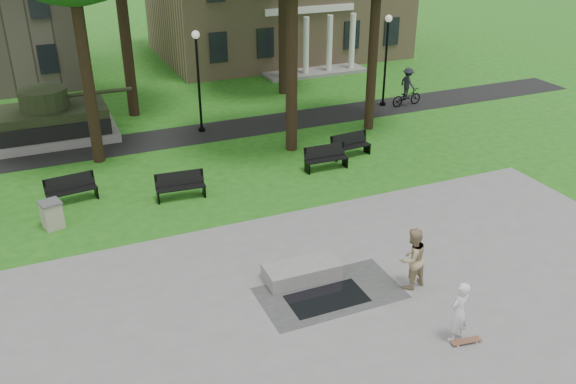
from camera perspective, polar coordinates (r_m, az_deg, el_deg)
name	(u,v)px	position (r m, az deg, el deg)	size (l,w,h in m)	color
ground	(298,261)	(18.82, 0.96, -6.46)	(120.00, 120.00, 0.00)	#1E5814
plaza	(384,364)	(15.32, 8.96, -15.59)	(22.00, 16.00, 0.02)	gray
footpath	(193,134)	(29.07, -8.84, 5.34)	(44.00, 2.60, 0.01)	black
lamp_mid	(198,73)	(28.63, -8.41, 10.91)	(0.36, 0.36, 4.73)	black
lamp_right	(386,53)	(32.58, 9.17, 12.69)	(0.36, 0.36, 4.73)	black
tank_monument	(42,122)	(29.92, -22.05, 6.05)	(7.45, 3.40, 2.40)	gray
puddle	(327,298)	(17.21, 3.67, -9.91)	(2.20, 1.20, 0.00)	black
concrete_block	(302,271)	(17.91, 1.31, -7.40)	(2.20, 1.00, 0.45)	gray
skateboard	(466,342)	(16.30, 16.30, -13.30)	(0.78, 0.20, 0.07)	brown
skateboarder	(459,312)	(15.87, 15.69, -10.73)	(0.61, 0.40, 1.68)	silver
friend_watching	(412,258)	(17.51, 11.53, -6.11)	(0.90, 0.70, 1.86)	tan
cyclist	(407,90)	(33.26, 11.09, 9.32)	(1.88, 1.08, 2.04)	black
park_bench_0	(71,188)	(23.49, -19.62, 0.32)	(1.84, 0.74, 1.00)	black
park_bench_1	(180,185)	(22.74, -10.07, 0.65)	(1.83, 0.67, 1.00)	black
park_bench_2	(326,157)	(24.87, 3.53, 3.28)	(1.81, 0.57, 1.00)	black
park_bench_3	(350,144)	(26.26, 5.83, 4.45)	(1.83, 0.69, 1.00)	black
trash_bin	(52,214)	(21.89, -21.23, -1.98)	(0.81, 0.81, 0.96)	#A39886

